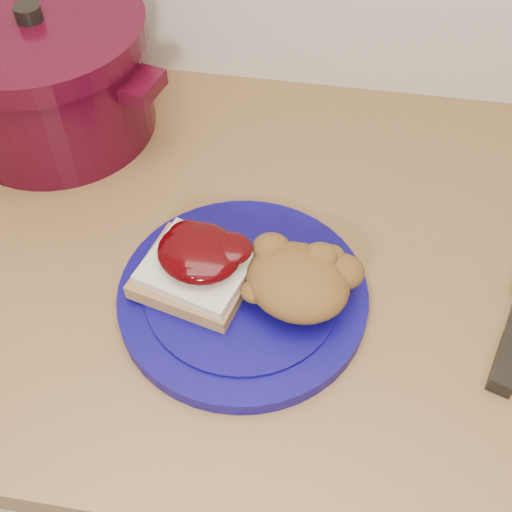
# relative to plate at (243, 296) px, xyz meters

# --- Properties ---
(base_cabinet) EXTENTS (4.00, 0.60, 0.86)m
(base_cabinet) POSITION_rel_plate_xyz_m (0.04, 0.07, -0.48)
(base_cabinet) COLOR beige
(base_cabinet) RESTS_ON floor
(plate) EXTENTS (0.32, 0.32, 0.02)m
(plate) POSITION_rel_plate_xyz_m (0.00, 0.00, 0.00)
(plate) COLOR #0B0655
(plate) RESTS_ON wood_countertop
(sandwich) EXTENTS (0.13, 0.12, 0.05)m
(sandwich) POSITION_rel_plate_xyz_m (-0.05, 0.00, 0.04)
(sandwich) COLOR olive
(sandwich) RESTS_ON plate
(stuffing_mound) EXTENTS (0.13, 0.12, 0.05)m
(stuffing_mound) POSITION_rel_plate_xyz_m (0.05, -0.00, 0.04)
(stuffing_mound) COLOR brown
(stuffing_mound) RESTS_ON plate
(dutch_oven) EXTENTS (0.31, 0.31, 0.16)m
(dutch_oven) POSITION_rel_plate_xyz_m (-0.28, 0.23, 0.07)
(dutch_oven) COLOR #370513
(dutch_oven) RESTS_ON wood_countertop
(pepper_grinder) EXTENTS (0.07, 0.07, 0.13)m
(pepper_grinder) POSITION_rel_plate_xyz_m (-0.24, 0.29, 0.06)
(pepper_grinder) COLOR black
(pepper_grinder) RESTS_ON wood_countertop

